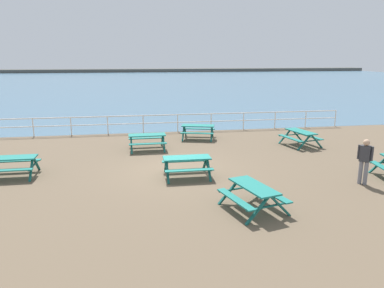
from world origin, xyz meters
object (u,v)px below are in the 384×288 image
Objects in this scene: picnic_table_seaward at (187,162)px; visitor at (365,159)px; picnic_table_mid_centre at (301,135)px; picnic_table_near_left at (147,138)px; picnic_table_far_left at (198,129)px; picnic_table_far_right at (254,192)px; picnic_table_corner at (12,162)px.

picnic_table_seaward is 6.42m from visitor.
picnic_table_mid_centre is at bearing 31.31° from picnic_table_seaward.
visitor is (-0.39, -5.78, 0.36)m from picnic_table_mid_centre.
picnic_table_far_left is at bearing 33.61° from picnic_table_near_left.
visitor reaches higher than picnic_table_near_left.
picnic_table_far_right is at bearing 133.24° from picnic_table_mid_centre.
picnic_table_mid_centre is at bearing -10.61° from picnic_table_far_left.
picnic_table_corner is at bearing 170.91° from picnic_table_seaward.
picnic_table_seaward is (-1.60, -6.36, 0.00)m from picnic_table_far_left.
picnic_table_far_left is 1.29× the size of visitor.
visitor reaches higher than picnic_table_far_right.
picnic_table_corner is 13.08m from visitor.
picnic_table_mid_centre and picnic_table_seaward have the same top height.
picnic_table_mid_centre is 1.15× the size of picnic_table_seaward.
visitor is at bearing 163.95° from picnic_table_mid_centre.
visitor is (6.14, -1.87, 0.36)m from picnic_table_seaward.
picnic_table_mid_centre and picnic_table_far_left have the same top height.
picnic_table_seaward is 1.00× the size of picnic_table_corner.
picnic_table_far_left and picnic_table_corner have the same top height.
picnic_table_near_left is 0.85× the size of picnic_table_far_left.
picnic_table_far_right is at bearing -28.85° from picnic_table_corner.
picnic_table_near_left is at bearing 107.01° from picnic_table_seaward.
picnic_table_mid_centre and picnic_table_corner have the same top height.
picnic_table_far_left is (2.91, 1.98, 0.00)m from picnic_table_near_left.
picnic_table_near_left is 1.00× the size of picnic_table_seaward.
picnic_table_seaward is (-6.52, -3.91, 0.00)m from picnic_table_mid_centre.
picnic_table_near_left is 9.73m from visitor.
picnic_table_mid_centre is 8.87m from picnic_table_far_right.
picnic_table_seaward is at bearing -58.50° from visitor.
picnic_table_far_right is (-5.03, -7.31, 0.00)m from picnic_table_mid_centre.
visitor reaches higher than picnic_table_far_left.
picnic_table_near_left is 8.26m from picnic_table_far_right.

